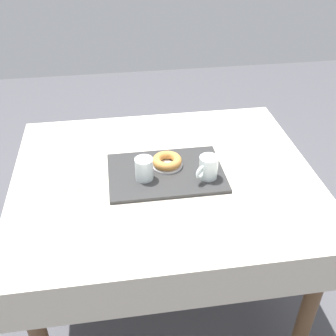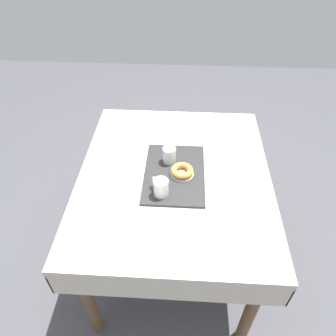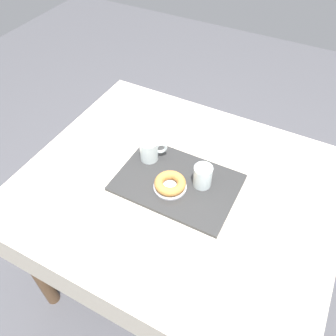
# 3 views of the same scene
# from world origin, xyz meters

# --- Properties ---
(ground_plane) EXTENTS (6.00, 6.00, 0.00)m
(ground_plane) POSITION_xyz_m (0.00, 0.00, 0.00)
(ground_plane) COLOR #47474C
(dining_table) EXTENTS (1.20, 1.01, 0.78)m
(dining_table) POSITION_xyz_m (0.00, 0.00, 0.68)
(dining_table) COLOR beige
(dining_table) RESTS_ON ground
(serving_tray) EXTENTS (0.46, 0.32, 0.01)m
(serving_tray) POSITION_xyz_m (0.01, 0.00, 0.79)
(serving_tray) COLOR #2D2D2D
(serving_tray) RESTS_ON dining_table
(tea_mug_left) EXTENTS (0.10, 0.09, 0.09)m
(tea_mug_left) POSITION_xyz_m (0.16, -0.06, 0.84)
(tea_mug_left) COLOR silver
(tea_mug_left) RESTS_ON serving_tray
(water_glass_near) EXTENTS (0.07, 0.07, 0.09)m
(water_glass_near) POSITION_xyz_m (-0.08, -0.03, 0.83)
(water_glass_near) COLOR silver
(water_glass_near) RESTS_ON serving_tray
(donut_plate_left) EXTENTS (0.13, 0.13, 0.01)m
(donut_plate_left) POSITION_xyz_m (0.02, 0.04, 0.80)
(donut_plate_left) COLOR silver
(donut_plate_left) RESTS_ON serving_tray
(sugar_donut_left) EXTENTS (0.12, 0.12, 0.03)m
(sugar_donut_left) POSITION_xyz_m (0.02, 0.04, 0.82)
(sugar_donut_left) COLOR #BC7F3D
(sugar_donut_left) RESTS_ON donut_plate_left
(paper_napkin) EXTENTS (0.14, 0.11, 0.01)m
(paper_napkin) POSITION_xyz_m (-0.33, 0.00, 0.78)
(paper_napkin) COLOR white
(paper_napkin) RESTS_ON dining_table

